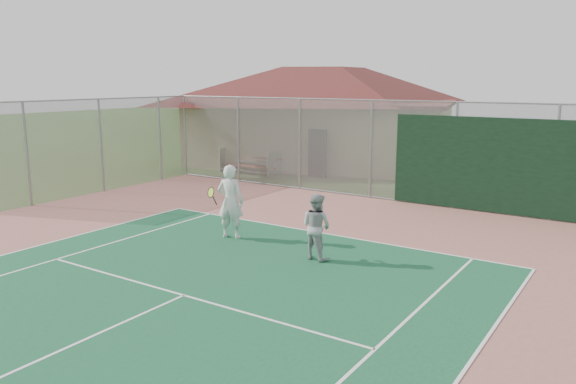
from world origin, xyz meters
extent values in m
cylinder|color=gray|center=(-10.00, 17.00, 1.75)|extent=(0.08, 0.08, 3.50)
cylinder|color=gray|center=(-7.00, 17.00, 1.75)|extent=(0.08, 0.08, 3.50)
cylinder|color=gray|center=(-4.00, 17.00, 1.75)|extent=(0.08, 0.08, 3.50)
cylinder|color=gray|center=(-1.00, 17.00, 1.75)|extent=(0.08, 0.08, 3.50)
cylinder|color=gray|center=(2.00, 17.00, 1.75)|extent=(0.08, 0.08, 3.50)
cylinder|color=gray|center=(5.00, 17.00, 1.75)|extent=(0.08, 0.08, 3.50)
cylinder|color=gray|center=(0.00, 17.00, 3.50)|extent=(20.00, 0.05, 0.05)
cylinder|color=gray|center=(0.00, 17.00, 0.05)|extent=(20.00, 0.05, 0.05)
cube|color=#999EA0|center=(0.00, 17.00, 1.75)|extent=(20.00, 0.02, 3.50)
cube|color=black|center=(5.00, 16.95, 1.55)|extent=(10.00, 0.04, 3.00)
cylinder|color=gray|center=(-10.00, 15.50, 1.75)|extent=(0.08, 0.08, 3.50)
cylinder|color=gray|center=(-10.00, 12.50, 1.75)|extent=(0.08, 0.08, 3.50)
cylinder|color=gray|center=(-10.00, 9.50, 1.75)|extent=(0.08, 0.08, 3.50)
cube|color=#999EA0|center=(-10.00, 12.50, 1.75)|extent=(0.02, 9.00, 3.50)
cube|color=tan|center=(-6.78, 23.73, 1.50)|extent=(13.63, 10.73, 3.01)
cube|color=maroon|center=(-6.78, 23.73, 3.06)|extent=(14.24, 11.34, 0.18)
pyramid|color=maroon|center=(-6.78, 23.73, 4.81)|extent=(15.00, 11.81, 1.80)
cube|color=black|center=(-4.78, 19.69, 1.05)|extent=(0.90, 0.06, 2.11)
cube|color=#9F4124|center=(-7.99, 18.88, 0.34)|extent=(2.93, 0.28, 0.05)
cube|color=#B2B5BA|center=(-7.99, 18.64, 0.15)|extent=(2.93, 0.25, 0.04)
cube|color=#9F4124|center=(-7.99, 19.42, 0.68)|extent=(2.93, 0.28, 0.05)
cube|color=#B2B5BA|center=(-7.99, 19.18, 0.49)|extent=(2.93, 0.25, 0.04)
cube|color=#9F4124|center=(-7.99, 19.96, 1.03)|extent=(2.93, 0.28, 0.05)
cube|color=#B2B5BA|center=(-7.99, 19.71, 0.83)|extent=(2.93, 0.25, 0.04)
cube|color=#B2B5BA|center=(-9.36, 19.42, 0.54)|extent=(0.06, 1.76, 1.07)
cube|color=#B2B5BA|center=(-6.62, 19.42, 0.54)|extent=(0.06, 1.76, 1.07)
imported|color=silver|center=(-1.84, 10.15, 0.99)|extent=(0.82, 0.64, 1.99)
imported|color=#9FA2A3|center=(0.99, 9.85, 0.79)|extent=(0.85, 0.70, 1.58)
camera|label=1|loc=(7.48, -1.19, 4.20)|focal=35.00mm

